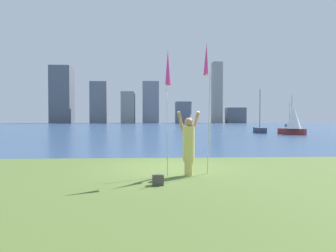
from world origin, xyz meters
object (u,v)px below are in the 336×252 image
at_px(sailboat_3, 293,120).
at_px(sailboat_6, 290,125).
at_px(kite_flag_right, 206,63).
at_px(sailboat_2, 191,120).
at_px(person, 189,144).
at_px(sailboat_4, 260,130).
at_px(bag, 158,180).
at_px(kite_flag_left, 168,71).

relative_size(sailboat_3, sailboat_6, 0.81).
relative_size(kite_flag_right, sailboat_2, 0.88).
bearing_deg(person, sailboat_4, 63.40).
bearing_deg(sailboat_4, person, -114.51).
bearing_deg(sailboat_4, bag, -115.17).
distance_m(sailboat_3, sailboat_6, 35.73).
height_order(bag, sailboat_6, sailboat_6).
relative_size(person, sailboat_2, 0.42).
xyz_separation_m(person, sailboat_3, (13.96, 21.81, 0.65)).
distance_m(sailboat_4, sailboat_6, 33.13).
bearing_deg(sailboat_3, sailboat_6, 64.96).
bearing_deg(sailboat_3, kite_flag_right, -122.10).
height_order(kite_flag_left, sailboat_3, sailboat_3).
bearing_deg(sailboat_4, sailboat_3, -62.12).
xyz_separation_m(kite_flag_left, sailboat_2, (7.28, 52.00, -1.66)).
distance_m(kite_flag_right, sailboat_3, 25.15).
relative_size(kite_flag_left, sailboat_6, 0.70).
bearing_deg(sailboat_2, sailboat_6, 6.27).
bearing_deg(person, sailboat_3, 55.29).
height_order(kite_flag_right, sailboat_2, sailboat_2).
distance_m(kite_flag_left, sailboat_2, 52.53).
relative_size(bag, sailboat_4, 0.06).
distance_m(person, sailboat_6, 61.48).
xyz_separation_m(person, kite_flag_right, (0.63, 0.56, 2.51)).
bearing_deg(sailboat_6, sailboat_4, -121.41).
bearing_deg(bag, kite_flag_left, 71.80).
height_order(kite_flag_left, sailboat_2, sailboat_2).
height_order(person, sailboat_6, sailboat_6).
xyz_separation_m(sailboat_3, sailboat_6, (15.11, 32.35, -1.29)).
height_order(person, sailboat_3, sailboat_3).
xyz_separation_m(kite_flag_right, bag, (-1.56, -1.77, -3.32)).
xyz_separation_m(bag, sailboat_3, (14.89, 23.01, 1.46)).
distance_m(kite_flag_left, sailboat_4, 29.12).
relative_size(kite_flag_right, bag, 14.03).
height_order(person, sailboat_2, sailboat_2).
bearing_deg(bag, sailboat_3, 57.10).
xyz_separation_m(kite_flag_left, sailboat_4, (12.44, 26.19, -2.70)).
height_order(sailboat_2, sailboat_3, sailboat_2).
height_order(kite_flag_left, kite_flag_right, kite_flag_right).
bearing_deg(kite_flag_right, sailboat_6, 62.05).
distance_m(kite_flag_left, sailboat_6, 62.10).
bearing_deg(sailboat_6, sailboat_3, -115.04).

